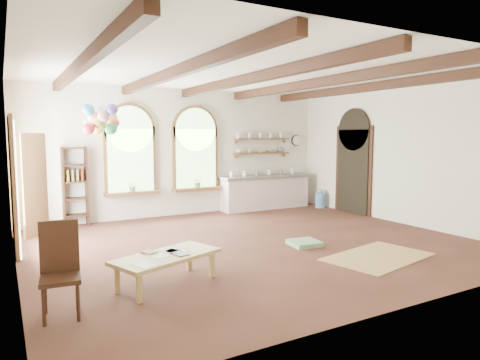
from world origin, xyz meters
TOP-DOWN VIEW (x-y plane):
  - floor at (0.00, 0.00)m, footprint 8.00×8.00m
  - ceiling_beams at (0.00, 0.00)m, footprint 6.20×6.80m
  - window_left at (-1.40, 3.43)m, footprint 1.30×0.28m
  - window_right at (0.30, 3.43)m, footprint 1.30×0.28m
  - left_doorway at (-3.95, 1.80)m, footprint 0.10×1.90m
  - right_doorway at (3.95, 1.50)m, footprint 0.10×1.30m
  - kitchen_counter at (2.30, 3.20)m, footprint 2.68×0.62m
  - wall_shelf_lower at (2.30, 3.38)m, footprint 1.70×0.24m
  - wall_shelf_upper at (2.30, 3.38)m, footprint 1.70×0.24m
  - wall_clock at (3.55, 3.45)m, footprint 0.32×0.04m
  - bookshelf at (-2.70, 3.32)m, footprint 0.53×0.32m
  - coffee_table at (-2.20, -1.34)m, footprint 1.63×1.15m
  - side_chair at (-3.60, -1.77)m, footprint 0.48×0.48m
  - floor_mat at (1.37, -1.82)m, footprint 2.02×1.47m
  - floor_cushion at (0.75, -0.60)m, footprint 0.59×0.59m
  - water_jug_a at (3.75, 2.56)m, footprint 0.28×0.28m
  - water_jug_b at (3.30, 3.14)m, footprint 0.28×0.28m
  - balloon_cluster at (-2.41, 1.64)m, footprint 0.74×0.77m
  - table_book at (-2.45, -1.17)m, footprint 0.24×0.27m
  - tablet at (-2.03, -1.41)m, footprint 0.22×0.27m
  - potted_plant_left at (-1.40, 3.32)m, footprint 0.27×0.23m
  - potted_plant_right at (0.30, 3.32)m, footprint 0.27×0.23m
  - shelf_cup_a at (1.55, 3.38)m, footprint 0.12×0.10m
  - shelf_cup_b at (1.90, 3.38)m, footprint 0.10×0.10m
  - shelf_bowl_a at (2.25, 3.38)m, footprint 0.22×0.22m
  - shelf_bowl_b at (2.60, 3.38)m, footprint 0.20×0.20m
  - shelf_vase at (2.95, 3.38)m, footprint 0.18×0.18m

SIDE VIEW (x-z plane):
  - floor at x=0.00m, z-range 0.00..0.00m
  - floor_mat at x=1.37m, z-range 0.00..0.02m
  - floor_cushion at x=0.75m, z-range 0.00..0.09m
  - water_jug_a at x=3.75m, z-range -0.04..0.50m
  - water_jug_b at x=3.30m, z-range -0.04..0.51m
  - side_chair at x=-3.60m, z-range -0.23..0.86m
  - coffee_table at x=-2.20m, z-range 0.16..0.58m
  - tablet at x=-2.03m, z-range 0.42..0.43m
  - table_book at x=-2.45m, z-range 0.42..0.44m
  - kitchen_counter at x=2.30m, z-range 0.01..0.95m
  - potted_plant_left at x=-1.40m, z-range 0.70..1.00m
  - potted_plant_right at x=0.30m, z-range 0.70..1.00m
  - bookshelf at x=-2.70m, z-range 0.00..1.80m
  - right_doorway at x=3.95m, z-range -0.10..2.30m
  - left_doorway at x=-3.95m, z-range -0.10..2.40m
  - wall_shelf_lower at x=2.30m, z-range 1.53..1.57m
  - shelf_bowl_a at x=2.25m, z-range 1.57..1.62m
  - shelf_bowl_b at x=2.60m, z-range 1.57..1.63m
  - shelf_cup_b at x=1.90m, z-range 1.57..1.66m
  - shelf_cup_a at x=1.55m, z-range 1.57..1.67m
  - window_left at x=-1.40m, z-range 0.53..2.73m
  - window_right at x=0.30m, z-range 0.53..2.73m
  - shelf_vase at x=2.95m, z-range 1.57..1.76m
  - wall_clock at x=3.55m, z-range 1.74..2.06m
  - wall_shelf_upper at x=2.30m, z-range 1.93..1.97m
  - balloon_cluster at x=-2.41m, z-range 1.77..2.91m
  - ceiling_beams at x=0.00m, z-range 3.01..3.19m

